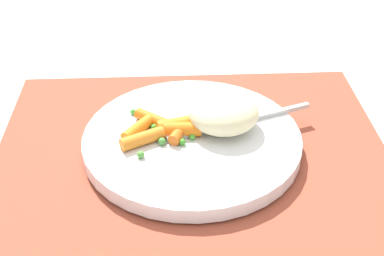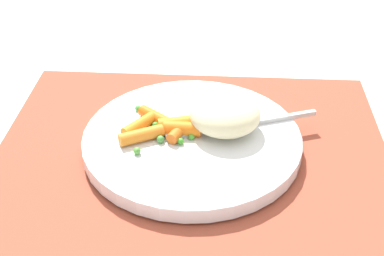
{
  "view_description": "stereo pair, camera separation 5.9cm",
  "coord_description": "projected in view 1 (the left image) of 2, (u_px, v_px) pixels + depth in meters",
  "views": [
    {
      "loc": [
        0.03,
        0.52,
        0.4
      ],
      "look_at": [
        0.0,
        0.0,
        0.03
      ],
      "focal_mm": 50.88,
      "sensor_mm": 36.0,
      "label": 1
    },
    {
      "loc": [
        -0.03,
        0.52,
        0.4
      ],
      "look_at": [
        0.0,
        0.0,
        0.03
      ],
      "focal_mm": 50.88,
      "sensor_mm": 36.0,
      "label": 2
    }
  ],
  "objects": [
    {
      "name": "rice_mound",
      "position": [
        224.0,
        113.0,
        0.64
      ],
      "size": [
        0.08,
        0.08,
        0.04
      ],
      "primitive_type": "ellipsoid",
      "color": "beige",
      "rests_on": "plate"
    },
    {
      "name": "carrot_portion",
      "position": [
        163.0,
        129.0,
        0.64
      ],
      "size": [
        0.1,
        0.08,
        0.02
      ],
      "color": "orange",
      "rests_on": "plate"
    },
    {
      "name": "fork",
      "position": [
        225.0,
        125.0,
        0.65
      ],
      "size": [
        0.19,
        0.08,
        0.01
      ],
      "color": "silver",
      "rests_on": "plate"
    },
    {
      "name": "placemat",
      "position": [
        192.0,
        149.0,
        0.65
      ],
      "size": [
        0.47,
        0.36,
        0.01
      ],
      "primitive_type": "cube",
      "color": "#9E4733",
      "rests_on": "ground_plane"
    },
    {
      "name": "pea_scatter",
      "position": [
        162.0,
        133.0,
        0.64
      ],
      "size": [
        0.08,
        0.1,
        0.01
      ],
      "color": "#539030",
      "rests_on": "plate"
    },
    {
      "name": "plate",
      "position": [
        192.0,
        141.0,
        0.65
      ],
      "size": [
        0.26,
        0.26,
        0.02
      ],
      "primitive_type": "cylinder",
      "color": "white",
      "rests_on": "placemat"
    },
    {
      "name": "ground_plane",
      "position": [
        192.0,
        151.0,
        0.66
      ],
      "size": [
        2.4,
        2.4,
        0.0
      ],
      "primitive_type": "plane",
      "color": "white"
    }
  ]
}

